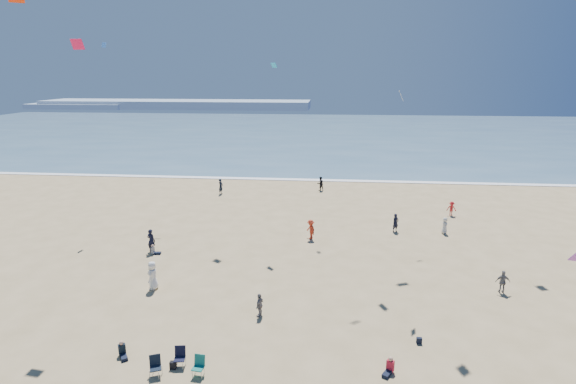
# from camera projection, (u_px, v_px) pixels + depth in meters

# --- Properties ---
(ocean) EXTENTS (220.00, 100.00, 0.06)m
(ocean) POSITION_uv_depth(u_px,v_px,m) (314.00, 133.00, 108.71)
(ocean) COLOR #476B84
(ocean) RESTS_ON ground
(surf_line) EXTENTS (220.00, 1.20, 0.08)m
(surf_line) POSITION_uv_depth(u_px,v_px,m) (300.00, 180.00, 60.59)
(surf_line) COLOR white
(surf_line) RESTS_ON ground
(headland_far) EXTENTS (110.00, 20.00, 3.20)m
(headland_far) POSITION_uv_depth(u_px,v_px,m) (177.00, 104.00, 186.06)
(headland_far) COLOR #7A8EA8
(headland_far) RESTS_ON ground
(headland_near) EXTENTS (40.00, 14.00, 2.00)m
(headland_near) POSITION_uv_depth(u_px,v_px,m) (79.00, 106.00, 185.13)
(headland_near) COLOR #7A8EA8
(headland_near) RESTS_ON ground
(standing_flyers) EXTENTS (30.85, 44.31, 1.93)m
(standing_flyers) POSITION_uv_depth(u_px,v_px,m) (343.00, 258.00, 32.84)
(standing_flyers) COLOR white
(standing_flyers) RESTS_ON ground
(seated_group) EXTENTS (19.18, 23.03, 0.84)m
(seated_group) POSITION_uv_depth(u_px,v_px,m) (274.00, 355.00, 22.19)
(seated_group) COLOR white
(seated_group) RESTS_ON ground
(chair_cluster) EXTENTS (2.72, 1.53, 1.00)m
(chair_cluster) POSITION_uv_depth(u_px,v_px,m) (178.00, 364.00, 21.42)
(chair_cluster) COLOR black
(chair_cluster) RESTS_ON ground
(black_backpack) EXTENTS (0.30, 0.22, 0.38)m
(black_backpack) POSITION_uv_depth(u_px,v_px,m) (173.00, 365.00, 21.81)
(black_backpack) COLOR black
(black_backpack) RESTS_ON ground
(navy_bag) EXTENTS (0.28, 0.18, 0.34)m
(navy_bag) POSITION_uv_depth(u_px,v_px,m) (419.00, 341.00, 23.86)
(navy_bag) COLOR black
(navy_bag) RESTS_ON ground
(kites_aloft) EXTENTS (38.11, 38.55, 25.77)m
(kites_aloft) POSITION_uv_depth(u_px,v_px,m) (422.00, 56.00, 25.06)
(kites_aloft) COLOR #73278D
(kites_aloft) RESTS_ON ground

